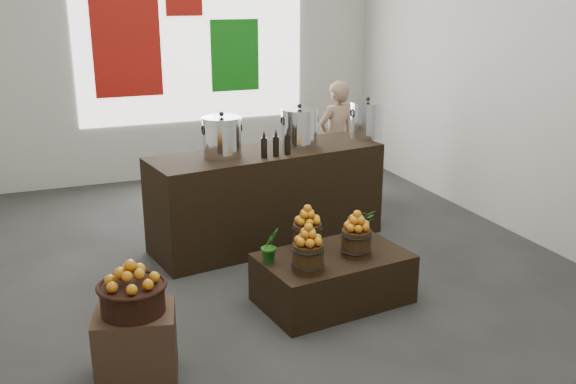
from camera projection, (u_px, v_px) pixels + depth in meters
name	position (u px, v px, depth m)	size (l,w,h in m)	color
ground	(255.00, 268.00, 6.23)	(7.00, 7.00, 0.00)	#353532
back_wall	(170.00, 35.00, 8.74)	(6.00, 0.04, 4.00)	#B8B5AA
back_opening	(192.00, 35.00, 8.83)	(3.20, 0.02, 2.40)	white
deco_red_left	(127.00, 44.00, 8.53)	(0.90, 0.04, 1.40)	#98120B
deco_green_right	(235.00, 55.00, 9.12)	(0.70, 0.04, 1.00)	#106A11
crate	(137.00, 347.00, 4.35)	(0.53, 0.43, 0.53)	brown
wicker_basket	(133.00, 299.00, 4.24)	(0.42, 0.42, 0.19)	black
apples_in_basket	(131.00, 273.00, 4.19)	(0.33, 0.33, 0.18)	#AE0D05
display_table	(333.00, 278.00, 5.50)	(1.24, 0.77, 0.43)	black
apple_bucket_front_left	(308.00, 257.00, 5.10)	(0.25, 0.25, 0.23)	#38230F
apples_in_bucket_front_left	(308.00, 234.00, 5.04)	(0.19, 0.19, 0.17)	#AE0D05
apple_bucket_front_right	(356.00, 243.00, 5.40)	(0.25, 0.25, 0.23)	#38230F
apples_in_bucket_front_right	(357.00, 220.00, 5.34)	(0.19, 0.19, 0.17)	#AE0D05
apple_bucket_rear	(307.00, 236.00, 5.54)	(0.25, 0.25, 0.23)	#38230F
apples_in_bucket_rear	(307.00, 215.00, 5.48)	(0.19, 0.19, 0.17)	#AE0D05
herb_garnish_right	(359.00, 225.00, 5.73)	(0.26, 0.23, 0.29)	#1C5D13
herb_garnish_left	(270.00, 245.00, 5.26)	(0.16, 0.13, 0.30)	#1C5D13
counter	(267.00, 197.00, 6.74)	(2.45, 0.78, 1.00)	black
stock_pot_left	(222.00, 138.00, 6.29)	(0.38, 0.38, 0.38)	silver
stock_pot_center	(299.00, 129.00, 6.73)	(0.38, 0.38, 0.38)	silver
stock_pot_right	(367.00, 120.00, 7.16)	(0.38, 0.38, 0.38)	silver
oil_cruets	(279.00, 142.00, 6.35)	(0.27, 0.07, 0.28)	black
shopper	(336.00, 140.00, 8.22)	(0.55, 0.36, 1.51)	#92715A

